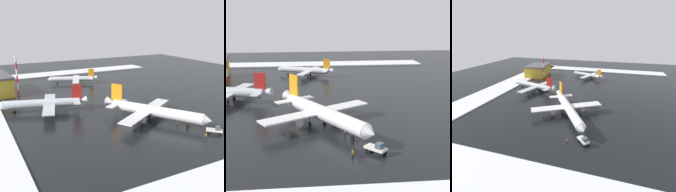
# 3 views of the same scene
# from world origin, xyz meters

# --- Properties ---
(ground_plane) EXTENTS (240.00, 240.00, 0.00)m
(ground_plane) POSITION_xyz_m (0.00, 0.00, 0.00)
(ground_plane) COLOR black
(snow_bank_left) EXTENTS (14.00, 116.00, 0.53)m
(snow_bank_left) POSITION_xyz_m (-67.00, 0.00, 0.26)
(snow_bank_left) COLOR white
(snow_bank_left) RESTS_ON ground_plane
(airplane_far_rear) EXTENTS (33.46, 28.65, 11.07)m
(airplane_far_rear) POSITION_xyz_m (29.55, 1.36, 3.66)
(airplane_far_rear) COLOR white
(airplane_far_rear) RESTS_ON ground_plane
(airplane_foreground_jet) EXTENTS (21.14, 24.97, 7.75)m
(airplane_foreground_jet) POSITION_xyz_m (-36.76, -2.05, 2.56)
(airplane_foreground_jet) COLOR silver
(airplane_foreground_jet) RESTS_ON ground_plane
(pushback_tug) EXTENTS (4.86, 4.75, 2.50)m
(pushback_tug) POSITION_xyz_m (47.02, 11.49, 1.28)
(pushback_tug) COLOR silver
(pushback_tug) RESTS_ON ground_plane
(ground_crew_beside_wing) EXTENTS (0.36, 0.36, 1.71)m
(ground_crew_beside_wing) POSITION_xyz_m (48.50, 6.34, 0.97)
(ground_crew_beside_wing) COLOR black
(ground_crew_beside_wing) RESTS_ON ground_plane
(ground_crew_mid_apron) EXTENTS (0.36, 0.36, 1.71)m
(ground_crew_mid_apron) POSITION_xyz_m (36.49, 6.23, 0.97)
(ground_crew_mid_apron) COLOR black
(ground_crew_mid_apron) RESTS_ON ground_plane
(antenna_mast) EXTENTS (0.70, 0.70, 18.36)m
(antenna_mast) POSITION_xyz_m (-22.87, -32.43, 9.18)
(antenna_mast) COLOR red
(antenna_mast) RESTS_ON ground_plane
(traffic_cone_near_nose) EXTENTS (0.36, 0.36, 0.55)m
(traffic_cone_near_nose) POSITION_xyz_m (23.77, 7.35, 0.28)
(traffic_cone_near_nose) COLOR orange
(traffic_cone_near_nose) RESTS_ON ground_plane
(traffic_cone_mid_line) EXTENTS (0.36, 0.36, 0.55)m
(traffic_cone_mid_line) POSITION_xyz_m (22.42, 3.76, 0.28)
(traffic_cone_mid_line) COLOR orange
(traffic_cone_mid_line) RESTS_ON ground_plane
(traffic_cone_wingtip_side) EXTENTS (0.36, 0.36, 0.55)m
(traffic_cone_wingtip_side) POSITION_xyz_m (34.40, -7.31, 0.28)
(traffic_cone_wingtip_side) COLOR orange
(traffic_cone_wingtip_side) RESTS_ON ground_plane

